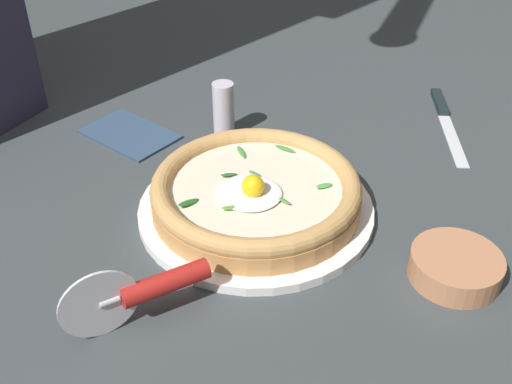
{
  "coord_description": "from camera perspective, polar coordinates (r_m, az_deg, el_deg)",
  "views": [
    {
      "loc": [
        -0.34,
        0.49,
        0.46
      ],
      "look_at": [
        0.03,
        0.02,
        0.03
      ],
      "focal_mm": 42.18,
      "sensor_mm": 36.0,
      "label": 1
    }
  ],
  "objects": [
    {
      "name": "pepper_shaker",
      "position": [
        0.9,
        -3.1,
        7.81
      ],
      "size": [
        0.03,
        0.03,
        0.08
      ],
      "primitive_type": "cylinder",
      "color": "silver",
      "rests_on": "ground"
    },
    {
      "name": "table_knife",
      "position": [
        1.01,
        17.4,
        7.06
      ],
      "size": [
        0.14,
        0.2,
        0.01
      ],
      "color": "silver",
      "rests_on": "ground"
    },
    {
      "name": "pizza",
      "position": [
        0.74,
        -0.01,
        0.07
      ],
      "size": [
        0.26,
        0.26,
        0.06
      ],
      "color": "tan",
      "rests_on": "pizza_plate"
    },
    {
      "name": "ground_plane",
      "position": [
        0.76,
        2.64,
        -3.08
      ],
      "size": [
        2.4,
        2.4,
        0.03
      ],
      "primitive_type": "cube",
      "color": "#373E41",
      "rests_on": "ground"
    },
    {
      "name": "pizza_plate",
      "position": [
        0.76,
        0.0,
        -1.6
      ],
      "size": [
        0.29,
        0.29,
        0.01
      ],
      "primitive_type": "cylinder",
      "color": "white",
      "rests_on": "ground"
    },
    {
      "name": "side_bowl",
      "position": [
        0.7,
        18.39,
        -6.73
      ],
      "size": [
        0.1,
        0.1,
        0.03
      ],
      "primitive_type": "cylinder",
      "color": "#B57852",
      "rests_on": "ground"
    },
    {
      "name": "folded_napkin",
      "position": [
        0.94,
        -11.91,
        5.51
      ],
      "size": [
        0.14,
        0.09,
        0.01
      ],
      "primitive_type": "cube",
      "rotation": [
        0.0,
        0.0,
        6.27
      ],
      "color": "#2E4561",
      "rests_on": "ground"
    },
    {
      "name": "pizza_cutter",
      "position": [
        0.61,
        -10.6,
        -8.97
      ],
      "size": [
        0.07,
        0.14,
        0.08
      ],
      "color": "silver",
      "rests_on": "ground"
    }
  ]
}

